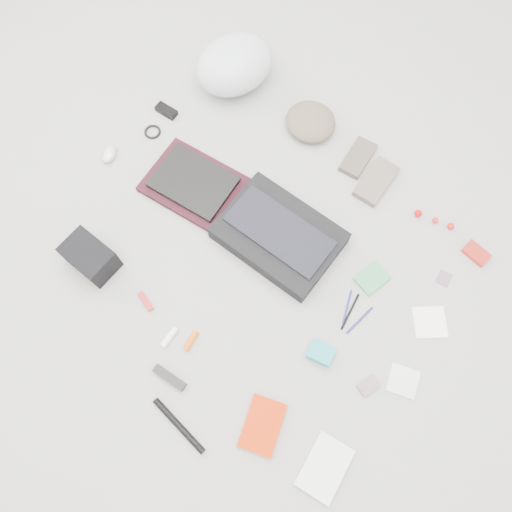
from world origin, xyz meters
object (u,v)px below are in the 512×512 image
Objects in this scene: bike_helmet at (234,65)px; camera_bag at (90,257)px; accordion_wallet at (321,353)px; messenger_bag at (279,236)px; laptop at (193,182)px; book_red at (262,425)px.

bike_helmet reaches higher than camera_bag.
camera_bag is 2.13× the size of accordion_wallet.
camera_bag is at bearing -134.71° from messenger_bag.
messenger_bag is 0.79m from bike_helmet.
laptop is at bearing 80.69° from camera_bag.
messenger_bag is 1.44× the size of laptop.
accordion_wallet reaches higher than book_red.
camera_bag is (0.11, -1.00, -0.04)m from bike_helmet.
accordion_wallet is (0.79, -0.25, -0.01)m from laptop.
camera_bag is at bearing -176.53° from accordion_wallet.
bike_helmet is 1.25m from accordion_wallet.
bike_helmet is at bearing 140.82° from messenger_bag.
messenger_bag is at bearing 46.53° from camera_bag.
messenger_bag reaches higher than book_red.
accordion_wallet is at bearing -21.62° from bike_helmet.
accordion_wallet is at bearing 68.51° from book_red.
laptop is 3.59× the size of accordion_wallet.
messenger_bag reaches higher than accordion_wallet.
messenger_bag is at bearing -23.19° from bike_helmet.
laptop is at bearing -177.09° from messenger_bag.
bike_helmet is at bearing 105.06° from laptop.
camera_bag is (-0.09, -0.49, 0.02)m from laptop.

